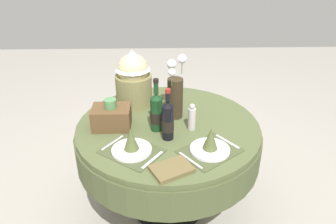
# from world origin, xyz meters

# --- Properties ---
(ground) EXTENTS (8.00, 8.00, 0.00)m
(ground) POSITION_xyz_m (0.00, 0.00, 0.00)
(ground) COLOR #9E998E
(dining_table) EXTENTS (1.27, 1.27, 0.73)m
(dining_table) POSITION_xyz_m (0.00, 0.00, 0.59)
(dining_table) COLOR #4C5633
(dining_table) RESTS_ON ground
(place_setting_left) EXTENTS (0.43, 0.41, 0.16)m
(place_setting_left) POSITION_xyz_m (-0.23, -0.31, 0.78)
(place_setting_left) COLOR #41492B
(place_setting_left) RESTS_ON dining_table
(place_setting_right) EXTENTS (0.43, 0.41, 0.16)m
(place_setting_right) POSITION_xyz_m (0.24, -0.32, 0.78)
(place_setting_right) COLOR #41492B
(place_setting_right) RESTS_ON dining_table
(flower_vase) EXTENTS (0.14, 0.26, 0.43)m
(flower_vase) POSITION_xyz_m (0.05, 0.12, 0.92)
(flower_vase) COLOR #332819
(flower_vase) RESTS_ON dining_table
(wine_bottle_left) EXTENTS (0.08, 0.08, 0.36)m
(wine_bottle_left) POSITION_xyz_m (-0.08, -0.06, 0.87)
(wine_bottle_left) COLOR #143819
(wine_bottle_left) RESTS_ON dining_table
(wine_bottle_centre) EXTENTS (0.08, 0.08, 0.34)m
(wine_bottle_centre) POSITION_xyz_m (-0.01, -0.17, 0.87)
(wine_bottle_centre) COLOR black
(wine_bottle_centre) RESTS_ON dining_table
(pepper_mill) EXTENTS (0.05, 0.05, 0.19)m
(pepper_mill) POSITION_xyz_m (0.15, -0.06, 0.82)
(pepper_mill) COLOR #B7B2AD
(pepper_mill) RESTS_ON dining_table
(book_on_table) EXTENTS (0.27, 0.24, 0.02)m
(book_on_table) POSITION_xyz_m (0.01, -0.50, 0.75)
(book_on_table) COLOR brown
(book_on_table) RESTS_ON dining_table
(gift_tub_back_left) EXTENTS (0.27, 0.27, 0.43)m
(gift_tub_back_left) POSITION_xyz_m (-0.25, 0.31, 0.96)
(gift_tub_back_left) COLOR olive
(gift_tub_back_left) RESTS_ON dining_table
(woven_basket_side_left) EXTENTS (0.25, 0.18, 0.21)m
(woven_basket_side_left) POSITION_xyz_m (-0.38, -0.02, 0.81)
(woven_basket_side_left) COLOR brown
(woven_basket_side_left) RESTS_ON dining_table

